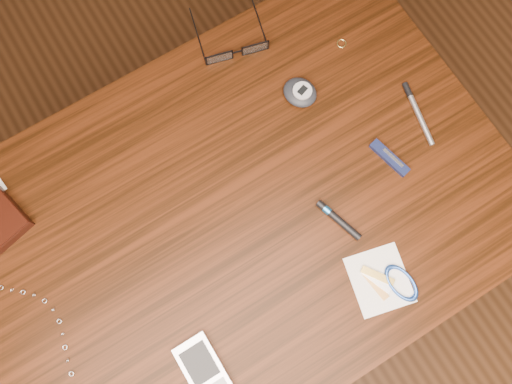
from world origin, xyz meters
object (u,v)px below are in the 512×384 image
pedometer (300,92)px  pocket_knife (390,158)px  eyeglasses (236,50)px  silver_pen (416,109)px  notepad_keys (391,282)px  desk (241,222)px  pda_phone (204,371)px

pedometer → pocket_knife: size_ratio=0.94×
eyeglasses → silver_pen: eyeglasses is taller
eyeglasses → notepad_keys: size_ratio=1.24×
desk → notepad_keys: bearing=-56.6°
pda_phone → notepad_keys: size_ratio=0.87×
notepad_keys → silver_pen: silver_pen is taller
eyeglasses → pedometer: 0.15m
desk → pocket_knife: (0.29, -0.06, 0.11)m
pda_phone → silver_pen: bearing=18.8°
pda_phone → pocket_knife: size_ratio=1.30×
desk → pocket_knife: bearing=-11.4°
eyeglasses → notepad_keys: bearing=-89.8°
desk → pda_phone: bearing=-133.2°
pedometer → desk: bearing=-147.9°
pda_phone → silver_pen: (0.58, 0.20, -0.00)m
pedometer → pda_phone: bearing=-140.3°
desk → pda_phone: size_ratio=8.81×
pocket_knife → silver_pen: (0.10, 0.05, -0.00)m
pedometer → notepad_keys: bearing=-98.4°
desk → eyeglasses: (0.16, 0.28, 0.11)m
pda_phone → notepad_keys: 0.36m
notepad_keys → silver_pen: 0.33m
notepad_keys → pocket_knife: pocket_knife is taller
pedometer → pocket_knife: (0.07, -0.20, -0.01)m
eyeglasses → pocket_knife: bearing=-68.9°
desk → pedometer: pedometer is taller
notepad_keys → silver_pen: (0.23, 0.24, 0.00)m
pocket_knife → notepad_keys: bearing=-124.5°
notepad_keys → pedometer: bearing=81.6°
desk → pedometer: bearing=32.1°
eyeglasses → pda_phone: 0.60m
pda_phone → silver_pen: size_ratio=0.86×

